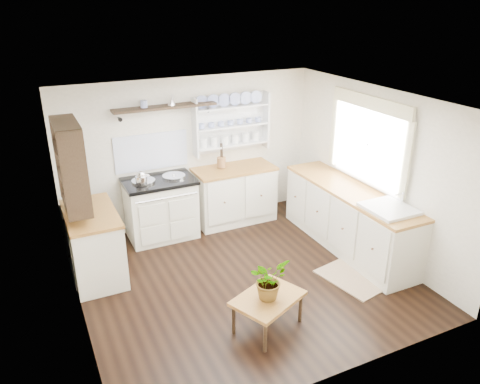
# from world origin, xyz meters

# --- Properties ---
(floor) EXTENTS (4.00, 3.80, 0.01)m
(floor) POSITION_xyz_m (0.00, 0.00, 0.00)
(floor) COLOR black
(floor) RESTS_ON ground
(wall_back) EXTENTS (4.00, 0.02, 2.30)m
(wall_back) POSITION_xyz_m (0.00, 1.90, 1.15)
(wall_back) COLOR beige
(wall_back) RESTS_ON ground
(wall_right) EXTENTS (0.02, 3.80, 2.30)m
(wall_right) POSITION_xyz_m (2.00, 0.00, 1.15)
(wall_right) COLOR beige
(wall_right) RESTS_ON ground
(wall_left) EXTENTS (0.02, 3.80, 2.30)m
(wall_left) POSITION_xyz_m (-2.00, 0.00, 1.15)
(wall_left) COLOR beige
(wall_left) RESTS_ON ground
(ceiling) EXTENTS (4.00, 3.80, 0.01)m
(ceiling) POSITION_xyz_m (0.00, 0.00, 2.30)
(ceiling) COLOR white
(ceiling) RESTS_ON wall_back
(window) EXTENTS (0.08, 1.55, 1.22)m
(window) POSITION_xyz_m (1.95, 0.15, 1.56)
(window) COLOR white
(window) RESTS_ON wall_right
(aga_cooker) EXTENTS (1.03, 0.71, 0.95)m
(aga_cooker) POSITION_xyz_m (-0.62, 1.57, 0.47)
(aga_cooker) COLOR beige
(aga_cooker) RESTS_ON floor
(back_cabinets) EXTENTS (1.27, 0.63, 0.90)m
(back_cabinets) POSITION_xyz_m (0.60, 1.60, 0.46)
(back_cabinets) COLOR white
(back_cabinets) RESTS_ON floor
(right_cabinets) EXTENTS (0.62, 2.43, 0.90)m
(right_cabinets) POSITION_xyz_m (1.70, 0.10, 0.46)
(right_cabinets) COLOR white
(right_cabinets) RESTS_ON floor
(belfast_sink) EXTENTS (0.55, 0.60, 0.45)m
(belfast_sink) POSITION_xyz_m (1.70, -0.65, 0.80)
(belfast_sink) COLOR white
(belfast_sink) RESTS_ON right_cabinets
(left_cabinets) EXTENTS (0.62, 1.13, 0.90)m
(left_cabinets) POSITION_xyz_m (-1.70, 0.90, 0.46)
(left_cabinets) COLOR white
(left_cabinets) RESTS_ON floor
(plate_rack) EXTENTS (1.20, 0.22, 0.90)m
(plate_rack) POSITION_xyz_m (0.65, 1.86, 1.56)
(plate_rack) COLOR white
(plate_rack) RESTS_ON wall_back
(high_shelf) EXTENTS (1.50, 0.29, 0.16)m
(high_shelf) POSITION_xyz_m (-0.40, 1.78, 1.91)
(high_shelf) COLOR black
(high_shelf) RESTS_ON wall_back
(left_shelving) EXTENTS (0.28, 0.80, 1.05)m
(left_shelving) POSITION_xyz_m (-1.84, 0.90, 1.55)
(left_shelving) COLOR black
(left_shelving) RESTS_ON wall_left
(kettle) EXTENTS (0.16, 0.16, 0.20)m
(kettle) POSITION_xyz_m (-0.90, 1.45, 1.03)
(kettle) COLOR silver
(kettle) RESTS_ON aga_cooker
(utensil_crock) EXTENTS (0.14, 0.14, 0.16)m
(utensil_crock) POSITION_xyz_m (0.42, 1.68, 0.99)
(utensil_crock) COLOR brown
(utensil_crock) RESTS_ON back_cabinets
(center_table) EXTENTS (0.89, 0.78, 0.40)m
(center_table) POSITION_xyz_m (-0.20, -1.00, 0.35)
(center_table) COLOR brown
(center_table) RESTS_ON floor
(potted_plant) EXTENTS (0.50, 0.48, 0.44)m
(potted_plant) POSITION_xyz_m (-0.20, -1.00, 0.62)
(potted_plant) COLOR #3F7233
(potted_plant) RESTS_ON center_table
(floor_rug) EXTENTS (0.71, 0.94, 0.02)m
(floor_rug) POSITION_xyz_m (1.23, -0.63, 0.01)
(floor_rug) COLOR olive
(floor_rug) RESTS_ON floor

